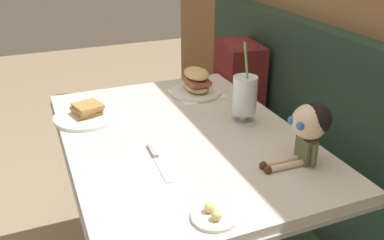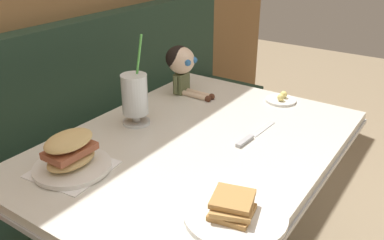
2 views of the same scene
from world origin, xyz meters
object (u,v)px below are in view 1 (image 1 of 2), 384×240
(toast_plate, at_px, (87,114))
(butter_knife, at_px, (155,156))
(butter_saucer, at_px, (214,216))
(milkshake_glass, at_px, (244,98))
(backpack, at_px, (238,74))
(sandwich_plate, at_px, (196,84))
(seated_doll, at_px, (309,125))

(toast_plate, xyz_separation_m, butter_knife, (0.38, 0.15, -0.01))
(butter_saucer, relative_size, butter_knife, 0.51)
(butter_saucer, distance_m, butter_knife, 0.36)
(milkshake_glass, height_order, butter_knife, milkshake_glass)
(butter_knife, distance_m, backpack, 1.11)
(sandwich_plate, height_order, butter_knife, sandwich_plate)
(butter_knife, xyz_separation_m, seated_doll, (0.21, 0.42, 0.12))
(milkshake_glass, relative_size, sandwich_plate, 1.43)
(backpack, bearing_deg, butter_saucer, -30.60)
(toast_plate, relative_size, sandwich_plate, 1.14)
(toast_plate, distance_m, milkshake_glass, 0.60)
(butter_knife, relative_size, seated_doll, 1.08)
(toast_plate, xyz_separation_m, seated_doll, (0.59, 0.58, 0.11))
(butter_knife, bearing_deg, seated_doll, 63.92)
(seated_doll, bearing_deg, milkshake_glass, -173.14)
(butter_knife, bearing_deg, toast_plate, -158.21)
(butter_saucer, relative_size, seated_doll, 0.55)
(milkshake_glass, xyz_separation_m, butter_knife, (0.12, -0.38, -0.09))
(milkshake_glass, distance_m, butter_saucer, 0.59)
(toast_plate, xyz_separation_m, sandwich_plate, (-0.07, 0.48, 0.03))
(toast_plate, height_order, sandwich_plate, sandwich_plate)
(milkshake_glass, relative_size, butter_knife, 1.34)
(toast_plate, height_order, milkshake_glass, milkshake_glass)
(toast_plate, bearing_deg, seated_doll, 44.42)
(toast_plate, distance_m, butter_saucer, 0.76)
(milkshake_glass, relative_size, butter_saucer, 2.63)
(toast_plate, distance_m, sandwich_plate, 0.49)
(toast_plate, bearing_deg, backpack, 116.55)
(milkshake_glass, xyz_separation_m, sandwich_plate, (-0.33, -0.05, -0.05))
(sandwich_plate, relative_size, butter_knife, 0.93)
(milkshake_glass, relative_size, backpack, 0.78)
(milkshake_glass, relative_size, seated_doll, 1.44)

